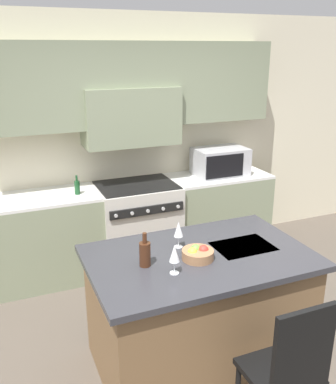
{
  "coord_description": "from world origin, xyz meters",
  "views": [
    {
      "loc": [
        -1.36,
        -2.26,
        2.33
      ],
      "look_at": [
        -0.04,
        0.92,
        1.17
      ],
      "focal_mm": 40.0,
      "sensor_mm": 36.0,
      "label": 1
    }
  ],
  "objects": [
    {
      "name": "fruit_bowl",
      "position": [
        -0.13,
        0.16,
        0.96
      ],
      "size": [
        0.23,
        0.23,
        0.1
      ],
      "color": "#996B47",
      "rests_on": "kitchen_island"
    },
    {
      "name": "microwave",
      "position": [
        1.03,
        1.93,
        1.08
      ],
      "size": [
        0.6,
        0.41,
        0.31
      ],
      "color": "#B7B7BC",
      "rests_on": "back_counter"
    },
    {
      "name": "back_cabinetry",
      "position": [
        0.0,
        2.19,
        1.58
      ],
      "size": [
        10.0,
        0.46,
        2.7
      ],
      "color": "beige",
      "rests_on": "ground_plane"
    },
    {
      "name": "kitchen_island",
      "position": [
        -0.09,
        0.21,
        0.46
      ],
      "size": [
        1.61,
        1.02,
        0.92
      ],
      "color": "brown",
      "rests_on": "ground_plane"
    },
    {
      "name": "wine_bottle",
      "position": [
        -0.51,
        0.2,
        1.01
      ],
      "size": [
        0.08,
        0.08,
        0.24
      ],
      "color": "#422314",
      "rests_on": "kitchen_island"
    },
    {
      "name": "back_counter",
      "position": [
        0.0,
        1.93,
        0.46
      ],
      "size": [
        3.2,
        0.62,
        0.93
      ],
      "color": "gray",
      "rests_on": "ground_plane"
    },
    {
      "name": "oil_bottle_on_counter",
      "position": [
        -0.64,
        1.86,
        1.0
      ],
      "size": [
        0.05,
        0.05,
        0.2
      ],
      "color": "#194723",
      "rests_on": "back_counter"
    },
    {
      "name": "ground_plane",
      "position": [
        0.0,
        0.0,
        0.0
      ],
      "size": [
        10.0,
        10.0,
        0.0
      ],
      "primitive_type": "plane",
      "color": "brown"
    },
    {
      "name": "island_chair",
      "position": [
        0.08,
        -0.64,
        0.55
      ],
      "size": [
        0.42,
        0.4,
        1.0
      ],
      "color": "black",
      "rests_on": "ground_plane"
    },
    {
      "name": "wine_glass_near",
      "position": [
        -0.37,
        0.03,
        1.06
      ],
      "size": [
        0.07,
        0.07,
        0.2
      ],
      "color": "white",
      "rests_on": "kitchen_island"
    },
    {
      "name": "wine_glass_far",
      "position": [
        -0.18,
        0.38,
        1.06
      ],
      "size": [
        0.07,
        0.07,
        0.2
      ],
      "color": "white",
      "rests_on": "kitchen_island"
    },
    {
      "name": "range_stove",
      "position": [
        0.0,
        1.91,
        0.47
      ],
      "size": [
        0.86,
        0.7,
        0.94
      ],
      "color": "beige",
      "rests_on": "ground_plane"
    }
  ]
}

